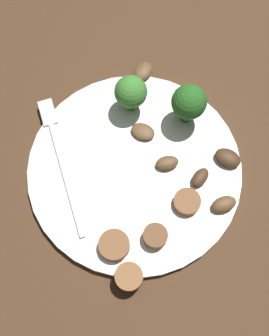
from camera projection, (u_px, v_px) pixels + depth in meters
ground_plane at (134, 171)px, 0.52m from camera, size 1.40×1.40×0.00m
plate at (134, 170)px, 0.52m from camera, size 0.25×0.25×0.01m
fork at (59, 154)px, 0.51m from camera, size 0.17×0.07×0.00m
broccoli_floret_0 at (189, 103)px, 0.50m from camera, size 0.04×0.04×0.06m
broccoli_floret_1 at (131, 92)px, 0.51m from camera, size 0.04×0.04×0.06m
sausage_slice_0 at (155, 236)px, 0.47m from camera, size 0.04×0.04×0.02m
sausage_slice_1 at (114, 245)px, 0.47m from camera, size 0.04×0.04×0.01m
sausage_slice_2 at (129, 277)px, 0.46m from camera, size 0.03×0.03×0.02m
sausage_slice_3 at (187, 202)px, 0.49m from camera, size 0.03×0.03×0.01m
mushroom_0 at (228, 158)px, 0.51m from camera, size 0.04×0.03×0.01m
mushroom_1 at (167, 163)px, 0.51m from camera, size 0.03×0.03×0.01m
mushroom_2 at (143, 71)px, 0.55m from camera, size 0.03×0.04×0.01m
mushroom_3 at (224, 204)px, 0.49m from camera, size 0.03×0.03×0.01m
mushroom_4 at (143, 132)px, 0.52m from camera, size 0.04×0.03×0.01m
mushroom_5 at (200, 178)px, 0.50m from camera, size 0.02×0.03×0.01m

